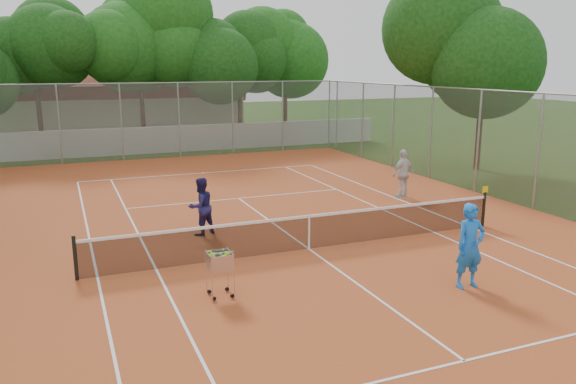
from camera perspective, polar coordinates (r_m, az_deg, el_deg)
name	(u,v)px	position (r m, az deg, el deg)	size (l,w,h in m)	color
ground	(309,250)	(15.37, 2.13, -5.88)	(120.00, 120.00, 0.00)	#1E3B10
court_pad	(309,249)	(15.37, 2.13, -5.85)	(18.00, 34.00, 0.02)	#AC4B21
court_lines	(309,249)	(15.36, 2.13, -5.80)	(10.98, 23.78, 0.01)	white
tennis_net	(309,232)	(15.21, 2.14, -4.06)	(11.88, 0.10, 0.98)	black
perimeter_fence	(309,178)	(14.85, 2.19, 1.45)	(18.00, 34.00, 4.00)	slate
boundary_wall	(173,139)	(33.08, -11.61, 5.29)	(26.00, 0.30, 1.50)	silver
clubhouse	(117,104)	(42.53, -16.95, 8.58)	(16.40, 9.00, 4.40)	beige
tropical_trees	(160,63)	(35.77, -12.85, 12.62)	(29.00, 19.00, 10.00)	#0F370D
player_near	(470,246)	(13.17, 18.01, -5.24)	(0.70, 0.46, 1.93)	blue
player_far_left	(201,206)	(16.62, -8.84, -1.46)	(0.83, 0.64, 1.70)	navy
player_far_right	(403,173)	(21.53, 11.63, 1.85)	(1.07, 0.44, 1.82)	silver
ball_hopper	(220,273)	(12.25, -6.91, -8.14)	(0.52, 0.52, 1.09)	#BBBCC3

